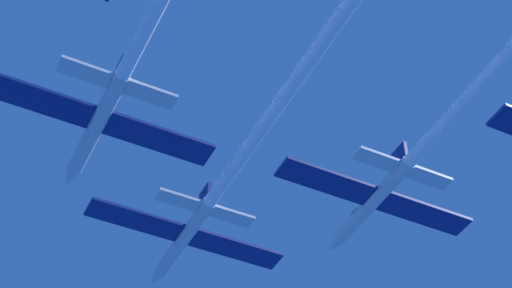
% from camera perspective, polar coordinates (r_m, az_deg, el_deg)
% --- Properties ---
extents(jet_lead, '(19.04, 67.51, 3.15)m').
position_cam_1_polar(jet_lead, '(68.28, 1.92, 3.22)').
color(jet_lead, silver).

